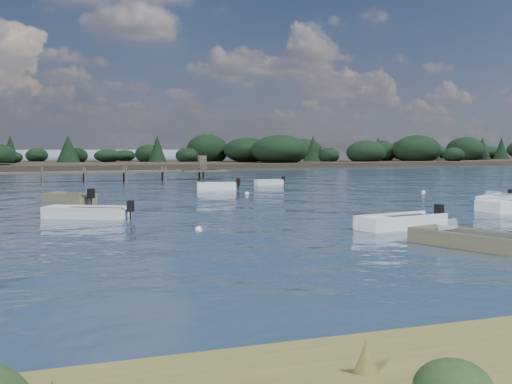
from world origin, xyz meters
name	(u,v)px	position (x,y,z in m)	size (l,w,h in m)	color
ground	(147,176)	(0.00, 60.00, 0.00)	(400.00, 400.00, 0.00)	#172637
dinghy_mid_white_b	(498,201)	(14.29, 12.20, 0.14)	(4.15, 3.12, 1.05)	silver
dinghy_mid_grey	(87,215)	(-12.20, 12.45, 0.16)	(4.57, 3.57, 1.19)	silver
tender_far_white	(217,188)	(0.47, 30.89, 0.18)	(3.79, 2.08, 1.27)	silver
dinghy_near_olive	(470,242)	(0.21, -2.45, 0.15)	(2.95, 4.95, 1.19)	#6B6747
tender_far_grey_b	(269,183)	(7.36, 36.05, 0.15)	(2.99, 1.07, 1.03)	silver
dinghy_extra_b	(401,224)	(0.81, 3.06, 0.17)	(4.84, 2.28, 1.25)	silver
tender_far_grey	(69,200)	(-12.39, 21.87, 0.18)	(3.35, 3.79, 1.31)	#6B6747
buoy_a	(506,252)	(0.64, -3.88, 0.00)	(0.32, 0.32, 0.32)	white
buoy_c	(199,230)	(-8.01, 5.69, 0.00)	(0.32, 0.32, 0.32)	white
buoy_e	(247,194)	(1.42, 25.73, 0.00)	(0.32, 0.32, 0.32)	white
buoy_extra_a	(423,192)	(15.31, 22.01, 0.00)	(0.32, 0.32, 0.32)	white
far_headland	(233,155)	(25.00, 100.00, 1.96)	(190.00, 40.00, 5.80)	black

